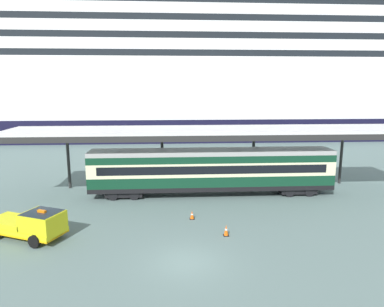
{
  "coord_description": "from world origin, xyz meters",
  "views": [
    {
      "loc": [
        -0.82,
        -17.92,
        9.56
      ],
      "look_at": [
        0.85,
        8.57,
        4.5
      ],
      "focal_mm": 32.69,
      "sensor_mm": 36.0,
      "label": 1
    }
  ],
  "objects_px": {
    "cruise_ship": "(255,65)",
    "traffic_cone_near": "(192,215)",
    "service_truck": "(31,224)",
    "traffic_cone_mid": "(226,230)",
    "train_carriage": "(212,170)"
  },
  "relations": [
    {
      "from": "service_truck",
      "to": "traffic_cone_mid",
      "type": "xyz_separation_m",
      "value": [
        12.48,
        -0.37,
        -0.62
      ]
    },
    {
      "from": "train_carriage",
      "to": "traffic_cone_near",
      "type": "height_order",
      "value": "train_carriage"
    },
    {
      "from": "cruise_ship",
      "to": "traffic_cone_mid",
      "type": "bearing_deg",
      "value": -105.11
    },
    {
      "from": "service_truck",
      "to": "traffic_cone_mid",
      "type": "distance_m",
      "value": 12.5
    },
    {
      "from": "cruise_ship",
      "to": "traffic_cone_mid",
      "type": "height_order",
      "value": "cruise_ship"
    },
    {
      "from": "service_truck",
      "to": "traffic_cone_near",
      "type": "xyz_separation_m",
      "value": [
        10.44,
        2.71,
        -0.68
      ]
    },
    {
      "from": "cruise_ship",
      "to": "traffic_cone_near",
      "type": "distance_m",
      "value": 54.87
    },
    {
      "from": "cruise_ship",
      "to": "service_truck",
      "type": "height_order",
      "value": "cruise_ship"
    },
    {
      "from": "train_carriage",
      "to": "traffic_cone_near",
      "type": "distance_m",
      "value": 6.52
    },
    {
      "from": "traffic_cone_near",
      "to": "train_carriage",
      "type": "bearing_deg",
      "value": 70.01
    },
    {
      "from": "traffic_cone_near",
      "to": "traffic_cone_mid",
      "type": "bearing_deg",
      "value": -56.49
    },
    {
      "from": "cruise_ship",
      "to": "traffic_cone_near",
      "type": "xyz_separation_m",
      "value": [
        -16.5,
        -50.5,
        -13.74
      ]
    },
    {
      "from": "traffic_cone_mid",
      "to": "cruise_ship",
      "type": "bearing_deg",
      "value": 74.89
    },
    {
      "from": "traffic_cone_near",
      "to": "traffic_cone_mid",
      "type": "relative_size",
      "value": 0.84
    },
    {
      "from": "traffic_cone_near",
      "to": "cruise_ship",
      "type": "bearing_deg",
      "value": 71.9
    }
  ]
}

